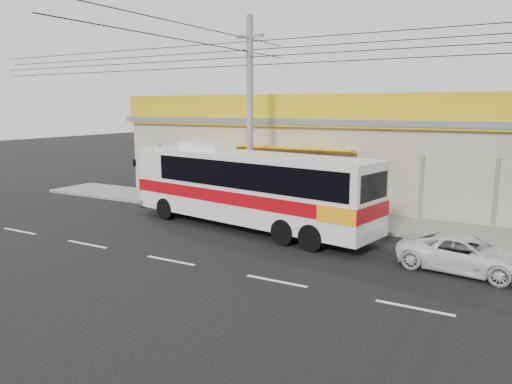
# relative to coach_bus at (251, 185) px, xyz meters

# --- Properties ---
(ground) EXTENTS (120.00, 120.00, 0.00)m
(ground) POSITION_rel_coach_bus_xyz_m (-0.16, -2.59, -1.90)
(ground) COLOR black
(ground) RESTS_ON ground
(sidewalk) EXTENTS (30.00, 3.20, 0.15)m
(sidewalk) POSITION_rel_coach_bus_xyz_m (-0.16, 3.41, -1.82)
(sidewalk) COLOR slate
(sidewalk) RESTS_ON ground
(lane_markings) EXTENTS (50.00, 0.12, 0.01)m
(lane_markings) POSITION_rel_coach_bus_xyz_m (-0.16, -5.09, -1.90)
(lane_markings) COLOR silver
(lane_markings) RESTS_ON ground
(storefront_building) EXTENTS (22.60, 9.20, 5.70)m
(storefront_building) POSITION_rel_coach_bus_xyz_m (-0.16, 8.95, 0.40)
(storefront_building) COLOR #A09781
(storefront_building) RESTS_ON ground
(coach_bus) EXTENTS (11.75, 4.40, 3.55)m
(coach_bus) POSITION_rel_coach_bus_xyz_m (0.00, 0.00, 0.00)
(coach_bus) COLOR silver
(coach_bus) RESTS_ON ground
(motorbike_red) EXTENTS (2.18, 1.11, 1.09)m
(motorbike_red) POSITION_rel_coach_bus_xyz_m (-5.81, 2.45, -1.20)
(motorbike_red) COLOR maroon
(motorbike_red) RESTS_ON sidewalk
(motorbike_dark) EXTENTS (1.58, 0.70, 0.92)m
(motorbike_dark) POSITION_rel_coach_bus_xyz_m (-7.15, 3.56, -1.29)
(motorbike_dark) COLOR black
(motorbike_dark) RESTS_ON sidewalk
(white_car) EXTENTS (4.24, 2.34, 1.12)m
(white_car) POSITION_rel_coach_bus_xyz_m (8.55, -1.38, -1.34)
(white_car) COLOR silver
(white_car) RESTS_ON ground
(utility_pole) EXTENTS (34.00, 14.00, 9.08)m
(utility_pole) POSITION_rel_coach_bus_xyz_m (-1.32, 2.15, 5.59)
(utility_pole) COLOR slate
(utility_pole) RESTS_ON ground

